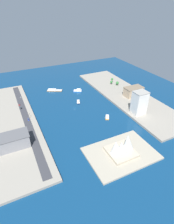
% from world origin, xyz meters
% --- Properties ---
extents(ground_plane, '(440.00, 440.00, 0.00)m').
position_xyz_m(ground_plane, '(0.00, 0.00, 0.00)').
color(ground_plane, navy).
extents(quay_west, '(70.00, 240.00, 2.91)m').
position_xyz_m(quay_west, '(-96.58, 0.00, 1.46)').
color(quay_west, gray).
rests_on(quay_west, ground_plane).
extents(quay_east, '(70.00, 240.00, 2.91)m').
position_xyz_m(quay_east, '(96.58, 0.00, 1.46)').
color(quay_east, gray).
rests_on(quay_east, ground_plane).
extents(peninsula_point, '(74.27, 52.39, 2.00)m').
position_xyz_m(peninsula_point, '(-7.84, 113.74, 1.00)').
color(peninsula_point, '#A89E89').
rests_on(peninsula_point, ground_plane).
extents(road_strip, '(9.22, 228.00, 0.15)m').
position_xyz_m(road_strip, '(73.57, 0.00, 2.99)').
color(road_strip, '#38383D').
rests_on(road_strip, quay_east).
extents(patrol_launch_navy, '(8.87, 12.57, 3.88)m').
position_xyz_m(patrol_launch_navy, '(-12.42, -13.46, 1.43)').
color(patrol_launch_navy, '#1E284C').
rests_on(patrol_launch_navy, ground_plane).
extents(barge_flat_brown, '(28.21, 20.31, 3.50)m').
position_xyz_m(barge_flat_brown, '(10.76, -74.43, 1.33)').
color(barge_flat_brown, brown).
rests_on(barge_flat_brown, ground_plane).
extents(catamaran_blue, '(17.77, 15.62, 3.88)m').
position_xyz_m(catamaran_blue, '(-29.06, -53.46, 1.50)').
color(catamaran_blue, blue).
rests_on(catamaran_blue, ground_plane).
extents(water_taxi_orange, '(9.91, 11.86, 3.26)m').
position_xyz_m(water_taxi_orange, '(-31.83, 45.84, 1.17)').
color(water_taxi_orange, orange).
rests_on(water_taxi_orange, ground_plane).
extents(warehouse_low_gray, '(43.08, 20.40, 15.37)m').
position_xyz_m(warehouse_low_gray, '(99.26, 53.21, 10.63)').
color(warehouse_low_gray, gray).
rests_on(warehouse_low_gray, quay_east).
extents(apartment_midrise_tan, '(31.62, 18.23, 15.63)m').
position_xyz_m(apartment_midrise_tan, '(-105.15, 9.64, 10.76)').
color(apartment_midrise_tan, tan).
rests_on(apartment_midrise_tan, quay_west).
extents(hotel_broad_white, '(19.05, 16.19, 34.05)m').
position_xyz_m(hotel_broad_white, '(-75.94, 57.98, 19.97)').
color(hotel_broad_white, silver).
rests_on(hotel_broad_white, quay_west).
extents(pickup_red, '(2.08, 4.93, 1.60)m').
position_xyz_m(pickup_red, '(76.70, -41.84, 3.86)').
color(pickup_red, black).
rests_on(pickup_red, road_strip).
extents(suv_black, '(2.07, 4.38, 1.53)m').
position_xyz_m(suv_black, '(75.62, -29.60, 3.81)').
color(suv_black, black).
rests_on(suv_black, road_strip).
extents(hatchback_blue, '(1.82, 4.79, 1.39)m').
position_xyz_m(hatchback_blue, '(71.34, 6.99, 3.76)').
color(hatchback_blue, black).
rests_on(hatchback_blue, road_strip).
extents(sedan_silver, '(2.19, 5.26, 1.59)m').
position_xyz_m(sedan_silver, '(70.56, -67.12, 3.85)').
color(sedan_silver, black).
rests_on(sedan_silver, road_strip).
extents(traffic_light_waterfront, '(0.36, 0.36, 6.50)m').
position_xyz_m(traffic_light_waterfront, '(67.88, 1.41, 7.26)').
color(traffic_light_waterfront, black).
rests_on(traffic_light_waterfront, quay_east).
extents(opera_landmark, '(28.86, 28.25, 23.10)m').
position_xyz_m(opera_landmark, '(-7.93, 113.74, 10.50)').
color(opera_landmark, '#BCAD93').
rests_on(opera_landmark, peninsula_point).
extents(park_tree_cluster, '(13.14, 23.64, 8.19)m').
position_xyz_m(park_tree_cluster, '(-103.25, -45.55, 8.18)').
color(park_tree_cluster, brown).
rests_on(park_tree_cluster, quay_west).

